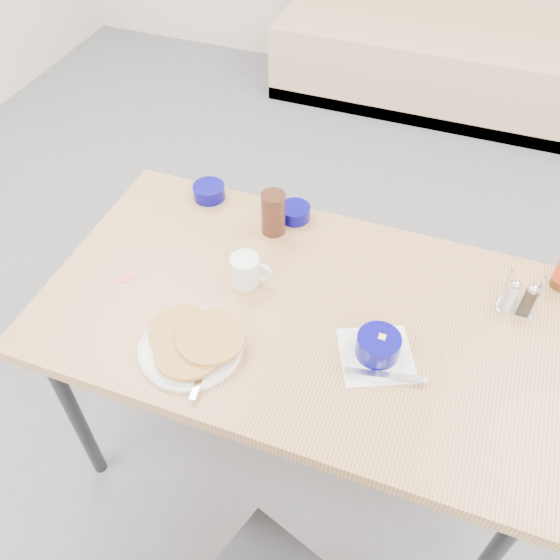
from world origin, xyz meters
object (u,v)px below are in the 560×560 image
(grits_setting, at_px, (378,349))
(creamer_bowl, at_px, (209,192))
(booth_bench, at_px, (438,46))
(amber_tumbler, at_px, (273,213))
(pancake_plate, at_px, (192,344))
(dining_table, at_px, (303,323))
(condiment_caddy, at_px, (519,299))
(butter_bowl, at_px, (295,212))
(coffee_mug, at_px, (246,270))

(grits_setting, bearing_deg, creamer_bowl, 146.98)
(booth_bench, xyz_separation_m, amber_tumbler, (-0.18, -2.27, 0.48))
(creamer_bowl, relative_size, amber_tumbler, 0.74)
(grits_setting, bearing_deg, pancake_plate, -162.92)
(grits_setting, bearing_deg, dining_table, 159.07)
(booth_bench, xyz_separation_m, condiment_caddy, (0.53, -2.34, 0.45))
(butter_bowl, bearing_deg, amber_tumbler, -118.20)
(booth_bench, bearing_deg, dining_table, -90.00)
(amber_tumbler, relative_size, condiment_caddy, 1.18)
(dining_table, bearing_deg, booth_bench, 90.00)
(booth_bench, xyz_separation_m, dining_table, (0.00, -2.53, 0.35))
(pancake_plate, height_order, creamer_bowl, pancake_plate)
(creamer_bowl, xyz_separation_m, butter_bowl, (0.29, 0.00, -0.00))
(creamer_bowl, bearing_deg, condiment_caddy, -8.53)
(dining_table, xyz_separation_m, creamer_bowl, (-0.43, 0.34, 0.08))
(pancake_plate, distance_m, amber_tumbler, 0.49)
(booth_bench, distance_m, condiment_caddy, 2.44)
(booth_bench, relative_size, condiment_caddy, 16.41)
(pancake_plate, height_order, grits_setting, grits_setting)
(booth_bench, height_order, coffee_mug, booth_bench)
(dining_table, relative_size, grits_setting, 5.53)
(butter_bowl, relative_size, amber_tumbler, 0.69)
(dining_table, xyz_separation_m, grits_setting, (0.22, -0.08, 0.09))
(booth_bench, relative_size, butter_bowl, 20.10)
(booth_bench, xyz_separation_m, coffee_mug, (-0.18, -2.50, 0.46))
(grits_setting, bearing_deg, coffee_mug, 162.82)
(butter_bowl, bearing_deg, pancake_plate, -97.84)
(coffee_mug, bearing_deg, butter_bowl, 83.19)
(butter_bowl, distance_m, amber_tumbler, 0.10)
(dining_table, distance_m, pancake_plate, 0.32)
(amber_tumbler, distance_m, condiment_caddy, 0.72)
(dining_table, xyz_separation_m, amber_tumbler, (-0.18, 0.26, 0.13))
(butter_bowl, bearing_deg, coffee_mug, -96.81)
(pancake_plate, bearing_deg, condiment_caddy, 28.92)
(coffee_mug, xyz_separation_m, condiment_caddy, (0.71, 0.16, -0.01))
(dining_table, height_order, coffee_mug, coffee_mug)
(dining_table, relative_size, amber_tumbler, 10.27)
(pancake_plate, distance_m, coffee_mug, 0.26)
(dining_table, xyz_separation_m, butter_bowl, (-0.14, 0.34, 0.08))
(dining_table, height_order, pancake_plate, pancake_plate)
(coffee_mug, height_order, grits_setting, coffee_mug)
(grits_setting, distance_m, amber_tumbler, 0.53)
(booth_bench, bearing_deg, butter_bowl, -93.72)
(pancake_plate, xyz_separation_m, coffee_mug, (0.04, 0.26, 0.03))
(booth_bench, bearing_deg, amber_tumbler, -94.64)
(coffee_mug, xyz_separation_m, grits_setting, (0.40, -0.12, -0.01))
(condiment_caddy, bearing_deg, amber_tumbler, 172.98)
(booth_bench, distance_m, dining_table, 2.56)
(dining_table, height_order, grits_setting, grits_setting)
(coffee_mug, bearing_deg, pancake_plate, -99.03)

